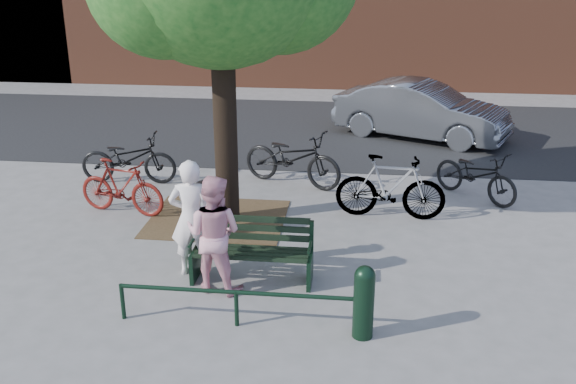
# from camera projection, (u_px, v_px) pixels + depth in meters

# --- Properties ---
(ground) EXTENTS (90.00, 90.00, 0.00)m
(ground) POSITION_uv_depth(u_px,v_px,m) (252.00, 281.00, 9.35)
(ground) COLOR gray
(ground) RESTS_ON ground
(dirt_pit) EXTENTS (2.40, 2.00, 0.02)m
(dirt_pit) POSITION_uv_depth(u_px,v_px,m) (218.00, 219.00, 11.50)
(dirt_pit) COLOR brown
(dirt_pit) RESTS_ON ground
(road) EXTENTS (40.00, 7.00, 0.01)m
(road) POSITION_uv_depth(u_px,v_px,m) (304.00, 130.00, 17.25)
(road) COLOR black
(road) RESTS_ON ground
(park_bench) EXTENTS (1.74, 0.54, 0.97)m
(park_bench) POSITION_uv_depth(u_px,v_px,m) (253.00, 249.00, 9.26)
(park_bench) COLOR black
(park_bench) RESTS_ON ground
(guard_railing) EXTENTS (3.06, 0.06, 0.51)m
(guard_railing) POSITION_uv_depth(u_px,v_px,m) (236.00, 298.00, 8.09)
(guard_railing) COLOR black
(guard_railing) RESTS_ON ground
(person_left) EXTENTS (0.69, 0.49, 1.77)m
(person_left) POSITION_uv_depth(u_px,v_px,m) (192.00, 218.00, 9.28)
(person_left) COLOR white
(person_left) RESTS_ON ground
(person_right) EXTENTS (0.94, 0.80, 1.69)m
(person_right) POSITION_uv_depth(u_px,v_px,m) (214.00, 234.00, 8.85)
(person_right) COLOR pink
(person_right) RESTS_ON ground
(bollard) EXTENTS (0.26, 0.26, 0.97)m
(bollard) POSITION_uv_depth(u_px,v_px,m) (364.00, 299.00, 7.83)
(bollard) COLOR black
(bollard) RESTS_ON ground
(litter_bin) EXTENTS (0.44, 0.44, 0.91)m
(litter_bin) POSITION_uv_depth(u_px,v_px,m) (210.00, 208.00, 10.75)
(litter_bin) COLOR gray
(litter_bin) RESTS_ON ground
(bicycle_a) EXTENTS (2.01, 0.79, 1.04)m
(bicycle_a) POSITION_uv_depth(u_px,v_px,m) (128.00, 159.00, 13.15)
(bicycle_a) COLOR black
(bicycle_a) RESTS_ON ground
(bicycle_b) EXTENTS (1.77, 0.85, 1.03)m
(bicycle_b) POSITION_uv_depth(u_px,v_px,m) (121.00, 187.00, 11.59)
(bicycle_b) COLOR #5C120D
(bicycle_b) RESTS_ON ground
(bicycle_c) EXTENTS (2.30, 1.52, 1.14)m
(bicycle_c) POSITION_uv_depth(u_px,v_px,m) (292.00, 158.00, 13.02)
(bicycle_c) COLOR black
(bicycle_c) RESTS_ON ground
(bicycle_d) EXTENTS (1.98, 0.68, 1.17)m
(bicycle_d) POSITION_uv_depth(u_px,v_px,m) (390.00, 187.00, 11.37)
(bicycle_d) COLOR gray
(bicycle_d) RESTS_ON ground
(bicycle_e) EXTENTS (1.76, 1.76, 0.97)m
(bicycle_e) POSITION_uv_depth(u_px,v_px,m) (476.00, 175.00, 12.32)
(bicycle_e) COLOR black
(bicycle_e) RESTS_ON ground
(parked_car) EXTENTS (4.60, 3.16, 1.44)m
(parked_car) POSITION_uv_depth(u_px,v_px,m) (421.00, 111.00, 16.26)
(parked_car) COLOR slate
(parked_car) RESTS_ON ground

